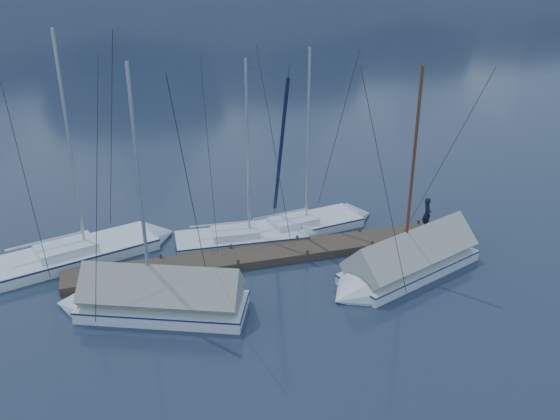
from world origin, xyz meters
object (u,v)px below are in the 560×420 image
(sailboat_open_left, at_px, (99,249))
(person, at_px, (427,214))
(sailboat_covered_far, at_px, (148,300))
(sailboat_open_right, at_px, (315,224))
(sailboat_open_mid, at_px, (260,237))
(sailboat_covered_near, at_px, (401,266))

(sailboat_open_left, distance_m, person, 14.75)
(person, bearing_deg, sailboat_covered_far, 115.93)
(sailboat_open_left, height_order, sailboat_open_right, sailboat_open_left)
(sailboat_open_mid, xyz_separation_m, sailboat_covered_far, (-5.37, -4.43, 0.33))
(sailboat_open_left, xyz_separation_m, person, (14.51, -2.48, 0.94))
(sailboat_open_mid, distance_m, sailboat_open_right, 2.98)
(sailboat_covered_far, relative_size, person, 6.39)
(sailboat_open_mid, bearing_deg, sailboat_open_right, 12.85)
(sailboat_covered_near, xyz_separation_m, person, (2.76, 2.99, 0.65))
(sailboat_open_right, distance_m, person, 5.20)
(sailboat_open_mid, distance_m, sailboat_covered_near, 6.62)
(sailboat_open_right, distance_m, sailboat_covered_near, 5.64)
(person, bearing_deg, sailboat_open_mid, 91.06)
(sailboat_covered_near, height_order, sailboat_covered_far, sailboat_covered_far)
(sailboat_open_left, distance_m, sailboat_open_right, 9.97)
(sailboat_open_left, height_order, sailboat_open_mid, sailboat_open_left)
(sailboat_open_left, distance_m, sailboat_covered_near, 12.96)
(sailboat_open_mid, bearing_deg, sailboat_covered_far, -140.48)
(sailboat_open_left, relative_size, sailboat_open_mid, 1.16)
(sailboat_open_left, relative_size, sailboat_covered_near, 1.12)
(sailboat_open_mid, bearing_deg, sailboat_covered_near, -44.98)
(sailboat_open_left, relative_size, sailboat_open_right, 1.13)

